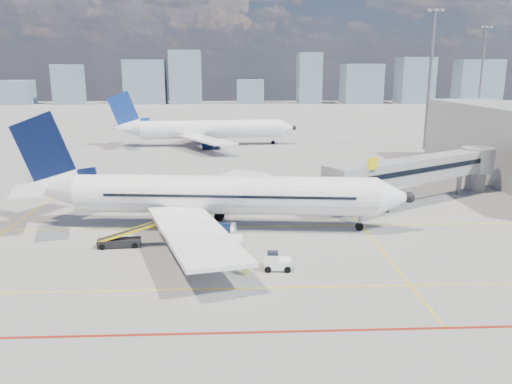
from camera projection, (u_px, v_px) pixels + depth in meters
ground at (215, 257)px, 40.37m from camera, size 420.00×420.00×0.00m
apron_markings at (205, 277)px, 36.55m from camera, size 90.00×35.12×0.01m
jet_bridge at (426, 169)px, 56.90m from camera, size 23.55×15.78×6.30m
floodlight_mast_ne at (430, 77)px, 92.13m from camera, size 3.20×0.61×25.45m
floodlight_mast_far at (481, 75)px, 127.25m from camera, size 3.20×0.61×25.45m
distant_skyline at (259, 82)px, 222.98m from camera, size 245.71×15.18×24.40m
main_aircraft at (208, 195)px, 47.24m from camera, size 37.88×32.95×11.08m
second_aircraft at (203, 129)px, 99.42m from camera, size 37.19×32.36×10.93m
baggage_tug at (276, 262)px, 37.68m from camera, size 2.10×1.33×1.41m
cargo_dolly at (219, 250)px, 38.61m from camera, size 4.06×1.95×2.18m
belt_loader at (121, 241)px, 42.73m from camera, size 5.18×1.65×2.09m
ramp_worker at (246, 263)px, 36.70m from camera, size 0.74×0.80×1.84m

